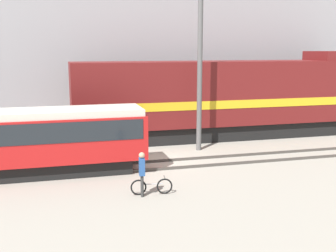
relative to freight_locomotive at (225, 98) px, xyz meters
The scene contains 9 objects.
ground_plane 7.61m from the freight_locomotive, 142.56° to the right, with size 120.00×120.00×0.00m, color #9E998C.
track_near 8.25m from the freight_locomotive, 136.36° to the right, with size 60.00×1.50×0.14m.
track_far 6.22m from the freight_locomotive, behind, with size 60.00×1.51×0.14m.
building_backdrop 9.75m from the freight_locomotive, 130.91° to the left, with size 43.62×6.00×14.04m.
freight_locomotive is the anchor object (origin of this frame).
streetcar 13.39m from the freight_locomotive, 156.06° to the right, with size 11.47×2.54×3.01m.
bicycle 11.82m from the freight_locomotive, 126.73° to the right, with size 1.67×0.44×0.70m.
person 12.02m from the freight_locomotive, 127.99° to the right, with size 0.26×0.38×1.77m.
utility_pole_left 4.24m from the freight_locomotive, 134.61° to the right, with size 0.28×0.28×8.88m.
Camera 1 is at (-4.76, -20.49, 5.72)m, focal length 45.00 mm.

